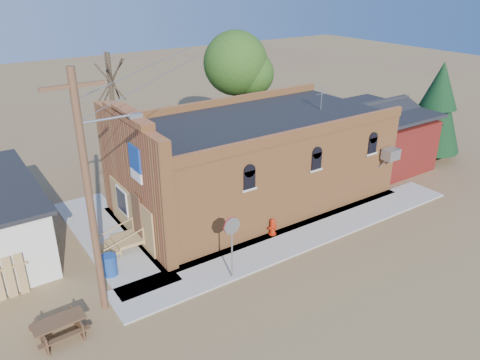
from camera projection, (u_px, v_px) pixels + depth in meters
ground at (292, 254)px, 20.97m from camera, size 120.00×120.00×0.00m
sidewalk_south at (304, 235)px, 22.41m from camera, size 19.00×2.20×0.08m
sidewalk_west at (109, 237)px, 22.25m from camera, size 2.60×10.00×0.08m
brick_bar at (251, 161)px, 25.03m from camera, size 16.40×7.97×6.30m
red_shed at (376, 131)px, 30.14m from camera, size 5.40×6.40×4.30m
utility_pole at (90, 193)px, 15.76m from camera, size 3.12×0.26×9.00m
tree_bare_near at (110, 80)px, 26.84m from camera, size 2.80×2.80×7.65m
tree_leafy at (236, 63)px, 31.87m from camera, size 4.40×4.40×8.15m
evergreen_tree at (438, 105)px, 30.48m from camera, size 3.60×3.60×6.50m
fire_hydrant at (273, 227)px, 22.27m from camera, size 0.49×0.48×0.84m
stop_sign at (232, 232)px, 18.41m from camera, size 0.76×0.09×2.79m
trash_barrel at (110, 265)px, 19.26m from camera, size 0.78×0.78×0.92m
picnic_table at (59, 326)px, 16.01m from camera, size 1.78×1.39×0.72m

